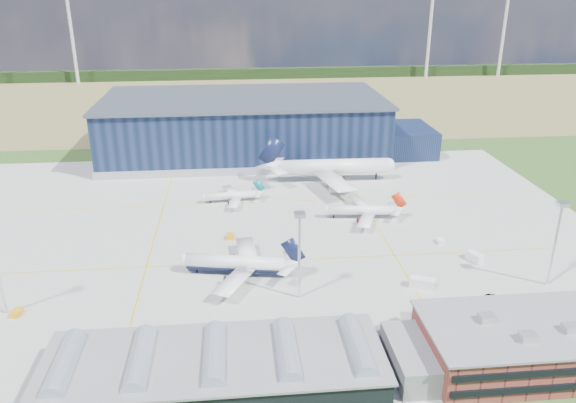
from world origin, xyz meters
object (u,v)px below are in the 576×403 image
(car_a, at_px, (514,326))
(gse_cart_b, at_px, (334,185))
(airliner_red, at_px, (361,206))
(gse_cart_a, at_px, (441,241))
(airstair, at_px, (410,322))
(airliner_navy, at_px, (236,256))
(gse_tug_a, at_px, (16,313))
(gse_tug_c, at_px, (220,195))
(airliner_regional, at_px, (230,192))
(car_b, at_px, (490,297))
(light_mast_east, at_px, (557,230))
(gse_van_a, at_px, (422,283))
(hangar, at_px, (250,129))
(gse_tug_b, at_px, (230,237))
(light_mast_center, at_px, (299,242))
(airliner_widebody, at_px, (334,159))
(ops_building, at_px, (535,343))

(car_a, bearing_deg, gse_cart_b, -6.61)
(airliner_red, relative_size, gse_cart_a, 8.98)
(gse_cart_b, height_order, airstair, airstair)
(airliner_navy, relative_size, gse_tug_a, 10.75)
(gse_tug_c, bearing_deg, airliner_regional, -38.11)
(airliner_navy, xyz_separation_m, car_b, (62.32, -18.71, -5.04))
(light_mast_east, relative_size, gse_cart_a, 7.33)
(airliner_regional, relative_size, airstair, 4.78)
(gse_van_a, bearing_deg, hangar, 42.82)
(hangar, bearing_deg, gse_tug_b, -96.25)
(hangar, bearing_deg, light_mast_center, -86.70)
(airliner_navy, xyz_separation_m, airstair, (38.78, -28.52, -4.10))
(gse_cart_b, bearing_deg, gse_cart_a, -133.03)
(airliner_red, bearing_deg, gse_cart_b, -77.18)
(gse_tug_b, bearing_deg, car_b, -27.08)
(airliner_navy, bearing_deg, gse_van_a, 178.13)
(airliner_regional, height_order, car_b, airliner_regional)
(gse_cart_a, bearing_deg, gse_cart_b, 119.82)
(gse_cart_b, bearing_deg, airliner_regional, 129.51)
(gse_tug_b, distance_m, gse_tug_c, 36.42)
(airliner_regional, bearing_deg, gse_cart_b, -168.75)
(light_mast_east, distance_m, airstair, 46.34)
(car_a, bearing_deg, light_mast_center, 48.27)
(airliner_widebody, distance_m, airliner_regional, 44.47)
(airliner_navy, relative_size, gse_tug_c, 10.68)
(gse_tug_b, xyz_separation_m, car_b, (63.96, -41.40, -0.06))
(light_mast_east, height_order, gse_cart_a, light_mast_east)
(gse_tug_b, bearing_deg, light_mast_center, -58.97)
(airliner_red, distance_m, airliner_widebody, 38.04)
(gse_cart_b, bearing_deg, car_a, -143.15)
(gse_tug_b, bearing_deg, gse_cart_a, -2.72)
(gse_van_a, xyz_separation_m, gse_tug_c, (-52.47, 70.54, -0.63))
(ops_building, distance_m, airliner_regional, 114.46)
(car_b, bearing_deg, car_a, 165.97)
(gse_van_a, relative_size, gse_cart_b, 1.86)
(gse_van_a, height_order, gse_cart_b, gse_van_a)
(light_mast_center, relative_size, airliner_red, 0.82)
(light_mast_east, height_order, airstair, light_mast_east)
(hangar, bearing_deg, car_a, -69.24)
(airliner_widebody, distance_m, car_b, 93.82)
(ops_building, bearing_deg, gse_tug_c, 122.62)
(light_mast_east, height_order, gse_cart_b, light_mast_east)
(airliner_widebody, relative_size, gse_cart_a, 17.49)
(airliner_widebody, distance_m, gse_cart_b, 10.62)
(airliner_regional, height_order, gse_cart_b, airliner_regional)
(gse_tug_c, bearing_deg, airliner_red, -10.00)
(hangar, distance_m, airliner_widebody, 50.34)
(light_mast_center, height_order, gse_cart_b, light_mast_center)
(gse_tug_b, bearing_deg, gse_van_a, -29.16)
(ops_building, bearing_deg, gse_cart_a, 88.94)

